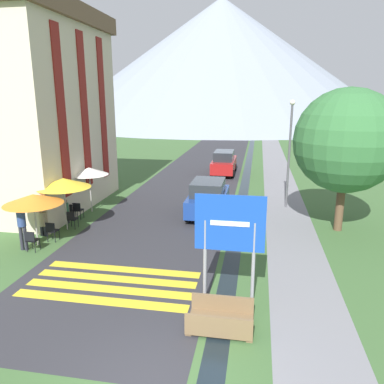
% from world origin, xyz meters
% --- Properties ---
extents(ground_plane, '(160.00, 160.00, 0.00)m').
position_xyz_m(ground_plane, '(0.00, 20.00, 0.00)').
color(ground_plane, '#3D6033').
extents(road, '(6.40, 60.00, 0.01)m').
position_xyz_m(road, '(-2.50, 30.00, 0.00)').
color(road, '#2D2D33').
rests_on(road, ground_plane).
extents(footpath, '(2.20, 60.00, 0.01)m').
position_xyz_m(footpath, '(3.60, 30.00, 0.00)').
color(footpath, slate).
rests_on(footpath, ground_plane).
extents(drainage_channel, '(0.60, 60.00, 0.00)m').
position_xyz_m(drainage_channel, '(1.20, 30.00, 0.00)').
color(drainage_channel, black).
rests_on(drainage_channel, ground_plane).
extents(crosswalk_marking, '(5.44, 2.54, 0.01)m').
position_xyz_m(crosswalk_marking, '(-2.50, 4.11, 0.01)').
color(crosswalk_marking, yellow).
rests_on(crosswalk_marking, ground_plane).
extents(mountain_distant, '(77.33, 77.33, 27.04)m').
position_xyz_m(mountain_distant, '(-7.12, 83.43, 13.52)').
color(mountain_distant, gray).
rests_on(mountain_distant, ground_plane).
extents(hotel_building, '(5.56, 8.94, 10.30)m').
position_xyz_m(hotel_building, '(-9.39, 12.00, 5.58)').
color(hotel_building, beige).
rests_on(hotel_building, ground_plane).
extents(road_sign, '(1.96, 0.11, 3.31)m').
position_xyz_m(road_sign, '(1.30, 3.54, 2.21)').
color(road_sign, gray).
rests_on(road_sign, ground_plane).
extents(footbridge, '(1.70, 1.10, 0.65)m').
position_xyz_m(footbridge, '(1.20, 2.35, 0.23)').
color(footbridge, brown).
rests_on(footbridge, ground_plane).
extents(parked_car_near, '(1.92, 4.03, 1.82)m').
position_xyz_m(parked_car_near, '(-0.40, 11.88, 0.91)').
color(parked_car_near, navy).
rests_on(parked_car_near, ground_plane).
extents(parked_car_far, '(1.77, 4.44, 1.82)m').
position_xyz_m(parked_car_far, '(-0.56, 22.35, 0.91)').
color(parked_car_far, '#A31919').
rests_on(parked_car_far, ground_plane).
extents(cafe_chair_near_right, '(0.40, 0.40, 0.85)m').
position_xyz_m(cafe_chair_near_right, '(-6.33, 7.14, 0.51)').
color(cafe_chair_near_right, black).
rests_on(cafe_chair_near_right, ground_plane).
extents(cafe_chair_far_right, '(0.40, 0.40, 0.85)m').
position_xyz_m(cafe_chair_far_right, '(-6.63, 10.07, 0.51)').
color(cafe_chair_far_right, black).
rests_on(cafe_chair_far_right, ground_plane).
extents(cafe_chair_middle, '(0.40, 0.40, 0.85)m').
position_xyz_m(cafe_chair_middle, '(-6.25, 8.71, 0.51)').
color(cafe_chair_middle, black).
rests_on(cafe_chair_middle, ground_plane).
extents(cafe_chair_nearest, '(0.40, 0.40, 0.85)m').
position_xyz_m(cafe_chair_nearest, '(-6.55, 6.04, 0.51)').
color(cafe_chair_nearest, black).
rests_on(cafe_chair_nearest, ground_plane).
extents(cafe_chair_far_left, '(0.40, 0.40, 0.85)m').
position_xyz_m(cafe_chair_far_left, '(-6.92, 9.81, 0.51)').
color(cafe_chair_far_left, black).
rests_on(cafe_chair_far_left, ground_plane).
extents(cafe_umbrella_front_orange, '(2.32, 2.32, 2.15)m').
position_xyz_m(cafe_umbrella_front_orange, '(-6.73, 6.69, 1.94)').
color(cafe_umbrella_front_orange, '#B7B2A8').
rests_on(cafe_umbrella_front_orange, ground_plane).
extents(cafe_umbrella_middle_yellow, '(2.37, 2.37, 2.39)m').
position_xyz_m(cafe_umbrella_middle_yellow, '(-6.44, 8.61, 2.18)').
color(cafe_umbrella_middle_yellow, '#B7B2A8').
rests_on(cafe_umbrella_middle_yellow, ground_plane).
extents(cafe_umbrella_rear_white, '(1.96, 1.96, 2.35)m').
position_xyz_m(cafe_umbrella_rear_white, '(-6.52, 11.37, 2.16)').
color(cafe_umbrella_rear_white, '#B7B2A8').
rests_on(cafe_umbrella_rear_white, ground_plane).
extents(person_standing_terrace, '(0.32, 0.32, 1.82)m').
position_xyz_m(person_standing_terrace, '(-6.96, 6.13, 1.07)').
color(person_standing_terrace, '#282833').
rests_on(person_standing_terrace, ground_plane).
extents(person_seated_near, '(0.32, 0.32, 1.28)m').
position_xyz_m(person_seated_near, '(-7.05, 7.70, 0.71)').
color(person_seated_near, '#282833').
rests_on(person_seated_near, ground_plane).
extents(person_seated_far, '(0.32, 0.32, 1.19)m').
position_xyz_m(person_seated_far, '(-6.94, 9.44, 0.66)').
color(person_seated_far, '#282833').
rests_on(person_seated_far, ground_plane).
extents(streetlamp, '(0.28, 0.28, 5.73)m').
position_xyz_m(streetlamp, '(3.62, 14.02, 3.36)').
color(streetlamp, '#515156').
rests_on(streetlamp, ground_plane).
extents(tree_by_path, '(4.50, 4.50, 6.30)m').
position_xyz_m(tree_by_path, '(5.70, 10.68, 4.04)').
color(tree_by_path, brown).
rests_on(tree_by_path, ground_plane).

